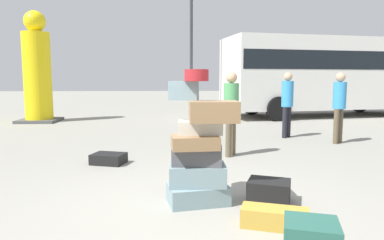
{
  "coord_description": "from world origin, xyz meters",
  "views": [
    {
      "loc": [
        -0.24,
        -3.98,
        1.55
      ],
      "look_at": [
        0.02,
        1.88,
        0.85
      ],
      "focal_mm": 32.61,
      "sensor_mm": 36.0,
      "label": 1
    }
  ],
  "objects_px": {
    "suitcase_tan_white_trunk": "(275,218)",
    "person_passerby_in_red": "(339,101)",
    "parked_bus": "(326,72)",
    "lamp_post": "(191,1)",
    "person_tourist_with_camera": "(287,99)",
    "suitcase_tower": "(199,152)",
    "yellow_dummy_statue": "(37,73)",
    "person_bearded_onlooker": "(231,106)",
    "suitcase_black_foreground_near": "(109,159)",
    "suitcase_black_left_side": "(269,191)"
  },
  "relations": [
    {
      "from": "suitcase_tower",
      "to": "lamp_post",
      "type": "xyz_separation_m",
      "value": [
        0.31,
        9.59,
        3.85
      ]
    },
    {
      "from": "suitcase_black_foreground_near",
      "to": "person_bearded_onlooker",
      "type": "bearing_deg",
      "value": 29.3
    },
    {
      "from": "lamp_post",
      "to": "parked_bus",
      "type": "bearing_deg",
      "value": 4.69
    },
    {
      "from": "person_bearded_onlooker",
      "to": "lamp_post",
      "type": "xyz_separation_m",
      "value": [
        -0.5,
        6.95,
        3.49
      ]
    },
    {
      "from": "person_tourist_with_camera",
      "to": "person_passerby_in_red",
      "type": "xyz_separation_m",
      "value": [
        0.97,
        -0.87,
        -0.01
      ]
    },
    {
      "from": "suitcase_black_left_side",
      "to": "person_tourist_with_camera",
      "type": "xyz_separation_m",
      "value": [
        1.75,
        4.8,
        0.87
      ]
    },
    {
      "from": "suitcase_tan_white_trunk",
      "to": "suitcase_black_foreground_near",
      "type": "bearing_deg",
      "value": 146.8
    },
    {
      "from": "person_passerby_in_red",
      "to": "suitcase_black_foreground_near",
      "type": "bearing_deg",
      "value": -21.07
    },
    {
      "from": "suitcase_black_left_side",
      "to": "person_bearded_onlooker",
      "type": "bearing_deg",
      "value": 112.53
    },
    {
      "from": "person_tourist_with_camera",
      "to": "person_passerby_in_red",
      "type": "height_order",
      "value": "person_tourist_with_camera"
    },
    {
      "from": "suitcase_tan_white_trunk",
      "to": "parked_bus",
      "type": "xyz_separation_m",
      "value": [
        5.14,
        10.8,
        1.73
      ]
    },
    {
      "from": "person_passerby_in_red",
      "to": "person_tourist_with_camera",
      "type": "bearing_deg",
      "value": -82.49
    },
    {
      "from": "suitcase_tan_white_trunk",
      "to": "person_passerby_in_red",
      "type": "xyz_separation_m",
      "value": [
        2.85,
        4.65,
        0.91
      ]
    },
    {
      "from": "person_passerby_in_red",
      "to": "lamp_post",
      "type": "xyz_separation_m",
      "value": [
        -3.28,
        5.69,
        3.49
      ]
    },
    {
      "from": "suitcase_tan_white_trunk",
      "to": "person_tourist_with_camera",
      "type": "distance_m",
      "value": 5.91
    },
    {
      "from": "suitcase_black_foreground_near",
      "to": "suitcase_black_left_side",
      "type": "distance_m",
      "value": 3.2
    },
    {
      "from": "suitcase_black_left_side",
      "to": "person_tourist_with_camera",
      "type": "relative_size",
      "value": 0.3
    },
    {
      "from": "person_tourist_with_camera",
      "to": "yellow_dummy_statue",
      "type": "xyz_separation_m",
      "value": [
        -7.84,
        3.73,
        0.72
      ]
    },
    {
      "from": "lamp_post",
      "to": "yellow_dummy_statue",
      "type": "bearing_deg",
      "value": -168.92
    },
    {
      "from": "suitcase_tan_white_trunk",
      "to": "person_passerby_in_red",
      "type": "distance_m",
      "value": 5.53
    },
    {
      "from": "suitcase_tan_white_trunk",
      "to": "person_tourist_with_camera",
      "type": "height_order",
      "value": "person_tourist_with_camera"
    },
    {
      "from": "person_tourist_with_camera",
      "to": "person_passerby_in_red",
      "type": "relative_size",
      "value": 1.01
    },
    {
      "from": "suitcase_tower",
      "to": "suitcase_black_foreground_near",
      "type": "xyz_separation_m",
      "value": [
        -1.52,
        2.09,
        -0.56
      ]
    },
    {
      "from": "suitcase_black_left_side",
      "to": "lamp_post",
      "type": "distance_m",
      "value": 10.57
    },
    {
      "from": "suitcase_tower",
      "to": "yellow_dummy_statue",
      "type": "relative_size",
      "value": 0.42
    },
    {
      "from": "person_tourist_with_camera",
      "to": "parked_bus",
      "type": "distance_m",
      "value": 6.25
    },
    {
      "from": "parked_bus",
      "to": "person_bearded_onlooker",
      "type": "bearing_deg",
      "value": -134.86
    },
    {
      "from": "suitcase_tower",
      "to": "yellow_dummy_statue",
      "type": "distance_m",
      "value": 10.04
    },
    {
      "from": "suitcase_black_left_side",
      "to": "lamp_post",
      "type": "xyz_separation_m",
      "value": [
        -0.57,
        9.62,
        4.35
      ]
    },
    {
      "from": "suitcase_black_left_side",
      "to": "lamp_post",
      "type": "height_order",
      "value": "lamp_post"
    },
    {
      "from": "suitcase_black_foreground_near",
      "to": "person_tourist_with_camera",
      "type": "height_order",
      "value": "person_tourist_with_camera"
    },
    {
      "from": "person_bearded_onlooker",
      "to": "parked_bus",
      "type": "distance_m",
      "value": 9.01
    },
    {
      "from": "person_tourist_with_camera",
      "to": "lamp_post",
      "type": "xyz_separation_m",
      "value": [
        -2.31,
        4.81,
        3.48
      ]
    },
    {
      "from": "person_tourist_with_camera",
      "to": "lamp_post",
      "type": "bearing_deg",
      "value": -110.25
    },
    {
      "from": "suitcase_black_left_side",
      "to": "parked_bus",
      "type": "height_order",
      "value": "parked_bus"
    },
    {
      "from": "yellow_dummy_statue",
      "to": "suitcase_black_foreground_near",
      "type": "bearing_deg",
      "value": -60.07
    },
    {
      "from": "suitcase_black_foreground_near",
      "to": "lamp_post",
      "type": "relative_size",
      "value": 0.08
    },
    {
      "from": "yellow_dummy_statue",
      "to": "parked_bus",
      "type": "relative_size",
      "value": 0.45
    },
    {
      "from": "suitcase_tan_white_trunk",
      "to": "person_bearded_onlooker",
      "type": "distance_m",
      "value": 3.51
    },
    {
      "from": "suitcase_tower",
      "to": "yellow_dummy_statue",
      "type": "bearing_deg",
      "value": 121.5
    },
    {
      "from": "suitcase_tower",
      "to": "suitcase_black_foreground_near",
      "type": "bearing_deg",
      "value": 126.03
    },
    {
      "from": "person_passerby_in_red",
      "to": "lamp_post",
      "type": "bearing_deg",
      "value": -100.56
    },
    {
      "from": "person_passerby_in_red",
      "to": "lamp_post",
      "type": "height_order",
      "value": "lamp_post"
    },
    {
      "from": "parked_bus",
      "to": "person_tourist_with_camera",
      "type": "bearing_deg",
      "value": -132.18
    },
    {
      "from": "parked_bus",
      "to": "yellow_dummy_statue",
      "type": "bearing_deg",
      "value": 177.46
    },
    {
      "from": "suitcase_tan_white_trunk",
      "to": "lamp_post",
      "type": "height_order",
      "value": "lamp_post"
    },
    {
      "from": "person_tourist_with_camera",
      "to": "parked_bus",
      "type": "height_order",
      "value": "parked_bus"
    },
    {
      "from": "suitcase_black_foreground_near",
      "to": "yellow_dummy_statue",
      "type": "xyz_separation_m",
      "value": [
        -3.69,
        6.42,
        1.64
      ]
    },
    {
      "from": "yellow_dummy_statue",
      "to": "lamp_post",
      "type": "distance_m",
      "value": 6.27
    },
    {
      "from": "person_passerby_in_red",
      "to": "parked_bus",
      "type": "distance_m",
      "value": 6.61
    }
  ]
}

